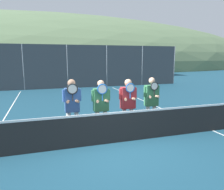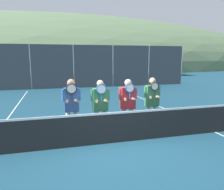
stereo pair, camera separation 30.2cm
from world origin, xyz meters
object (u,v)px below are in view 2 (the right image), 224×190
at_px(player_center_right, 128,102).
at_px(car_far_left, 8,75).
at_px(player_leftmost, 72,104).
at_px(player_center_left, 100,104).
at_px(player_rightmost, 152,100).
at_px(car_center, 122,73).
at_px(car_left_of_center, 71,74).

relative_size(player_center_right, car_far_left, 0.37).
distance_m(player_leftmost, player_center_left, 0.84).
bearing_deg(player_rightmost, car_far_left, 115.41).
bearing_deg(car_far_left, player_leftmost, -73.61).
xyz_separation_m(player_center_right, player_rightmost, (0.86, 0.09, -0.01)).
distance_m(player_rightmost, car_center, 15.25).
distance_m(player_leftmost, car_far_left, 15.10).
height_order(player_leftmost, player_center_right, player_leftmost).
distance_m(player_center_left, player_center_right, 0.89).
relative_size(player_leftmost, car_far_left, 0.38).
relative_size(player_center_left, player_rightmost, 0.99).
relative_size(player_leftmost, car_center, 0.43).
bearing_deg(player_center_left, player_rightmost, 4.68).
relative_size(player_center_right, car_center, 0.42).
relative_size(car_left_of_center, car_center, 1.08).
xyz_separation_m(car_left_of_center, car_center, (5.12, 0.42, -0.04)).
bearing_deg(player_center_left, car_center, 70.10).
xyz_separation_m(player_leftmost, player_center_right, (1.72, -0.02, -0.02)).
bearing_deg(player_leftmost, car_center, 67.21).
distance_m(player_leftmost, car_center, 16.14).
xyz_separation_m(player_leftmost, player_rightmost, (2.58, 0.07, -0.03)).
xyz_separation_m(player_center_left, car_far_left, (-5.10, 14.55, -0.16)).
height_order(player_rightmost, car_left_of_center, player_rightmost).
relative_size(player_leftmost, player_center_left, 1.03).
height_order(player_leftmost, car_left_of_center, player_leftmost).
distance_m(player_leftmost, car_left_of_center, 14.50).
bearing_deg(player_center_right, player_rightmost, 5.97).
bearing_deg(car_center, car_left_of_center, -175.30).
relative_size(player_rightmost, car_center, 0.42).
height_order(player_center_left, car_center, player_center_left).
bearing_deg(player_center_left, player_center_right, 3.43).
height_order(player_center_right, player_rightmost, player_rightmost).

